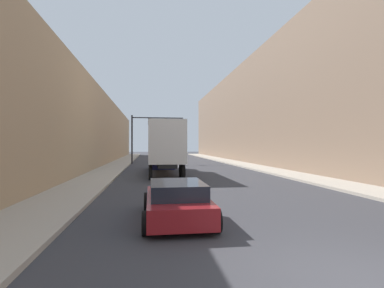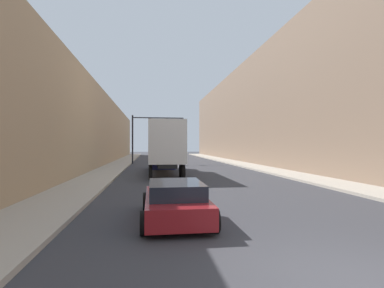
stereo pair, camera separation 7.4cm
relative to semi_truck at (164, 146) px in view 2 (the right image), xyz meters
name	(u,v)px [view 2 (the right image)]	position (x,y,z in m)	size (l,w,h in m)	color
ground_plane	(363,286)	(2.44, -20.30, -2.28)	(200.00, 200.00, 0.00)	#38383D
sidewalk_right	(242,164)	(9.71, 9.70, -2.20)	(2.66, 80.00, 0.15)	#B2A899
sidewalk_left	(117,165)	(-4.84, 9.70, -2.20)	(2.66, 80.00, 0.15)	#B2A899
building_right	(276,109)	(14.04, 9.70, 4.41)	(6.00, 80.00, 13.38)	#846B56
building_left	(77,129)	(-9.17, 9.70, 1.89)	(6.00, 80.00, 8.34)	tan
semi_truck	(164,146)	(0.00, 0.00, 0.00)	(2.51, 11.53, 4.06)	silver
sedan_car	(175,201)	(-0.31, -15.45, -1.68)	(2.09, 4.35, 1.22)	maroon
traffic_signal_gantry	(145,130)	(-1.79, 13.13, 1.96)	(6.50, 0.35, 6.10)	black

